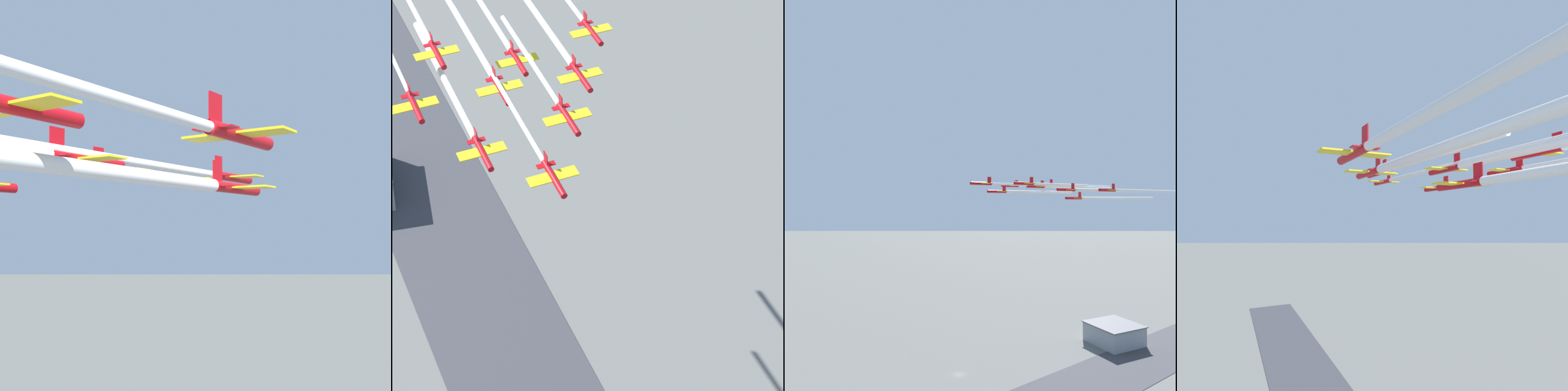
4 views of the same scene
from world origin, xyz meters
The scene contains 14 objects.
jet_0 centered at (-11.15, -46.87, 89.84)m, with size 9.12×8.74×3.05m.
jet_1 centered at (3.43, -52.46, 89.90)m, with size 9.12×8.74×3.05m.
jet_2 centered at (0.82, -36.84, 87.25)m, with size 9.12×8.74×3.05m.
jet_3 centered at (18.02, -58.06, 87.67)m, with size 9.12×8.74×3.05m.
jet_4 centered at (15.41, -42.43, 89.26)m, with size 9.12×8.74×3.05m.
jet_5 centered at (12.80, -26.81, 90.03)m, with size 9.12×8.74×3.05m.
jet_6 centered at (32.61, -63.65, 87.57)m, with size 9.12×8.74×3.05m.
jet_7 centered at (30.00, -48.03, 84.65)m, with size 9.12×8.74×3.05m.
jet_8 centered at (27.39, -32.40, 90.54)m, with size 9.12×8.74×3.05m.
smoke_trail_0 centered at (18.75, -41.87, 89.80)m, with size 51.72×9.46×0.86m.
smoke_trail_1 centered at (22.84, -49.22, 89.86)m, with size 30.74×6.03×0.94m.
smoke_trail_2 centered at (24.32, -32.91, 87.20)m, with size 38.97×7.71×1.25m.
smoke_trail_3 centered at (43.67, -53.77, 87.63)m, with size 43.29×8.48×1.31m.
smoke_trail_4 centered at (41.42, -38.09, 89.22)m, with size 44.01×8.52×1.22m.
Camera 2 is at (-121.05, -26.87, 189.57)m, focal length 85.00 mm.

